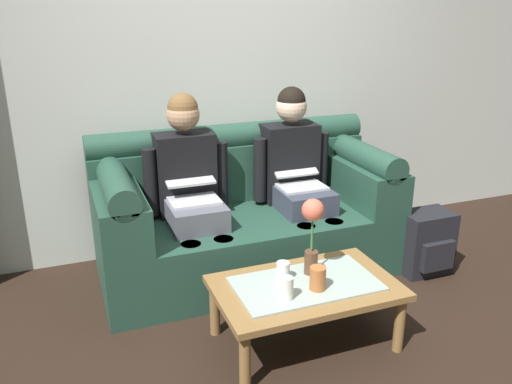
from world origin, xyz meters
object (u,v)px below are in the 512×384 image
person_left (190,183)px  cup_far_center (283,271)px  coffee_table (306,291)px  cup_near_left (287,288)px  person_right (296,171)px  couch (245,216)px  cup_near_right (318,278)px  flower_vase (312,226)px  backpack_right (426,243)px

person_left → cup_far_center: (0.27, -0.87, -0.25)m
person_left → coffee_table: size_ratio=1.27×
coffee_table → cup_near_left: bearing=-145.6°
person_right → couch: bearing=179.7°
cup_near_right → cup_far_center: (-0.13, 0.15, -0.01)m
person_left → person_right: 0.75m
cup_near_left → cup_far_center: bearing=72.2°
coffee_table → cup_near_right: (0.03, -0.08, 0.11)m
person_right → cup_near_right: bearing=-108.8°
coffee_table → cup_far_center: size_ratio=9.53×
flower_vase → cup_near_left: bearing=-139.4°
cup_near_right → cup_far_center: bearing=129.5°
coffee_table → cup_far_center: bearing=143.4°
flower_vase → cup_far_center: size_ratio=4.24×
person_right → cup_near_left: 1.21m
flower_vase → cup_far_center: (-0.17, -0.01, -0.23)m
couch → cup_far_center: (-0.10, -0.87, 0.04)m
backpack_right → coffee_table: bearing=-158.7°
person_right → coffee_table: bearing=-111.5°
couch → backpack_right: (1.12, -0.51, -0.16)m
person_left → coffee_table: (0.37, -0.95, -0.35)m
cup_near_left → backpack_right: bearing=23.1°
coffee_table → cup_near_right: 0.14m
flower_vase → backpack_right: bearing=18.3°
person_right → cup_near_left: bearing=-116.8°
person_left → cup_far_center: size_ratio=12.10×
cup_far_center → cup_near_left: bearing=-107.8°
cup_near_left → coffee_table: bearing=34.4°
couch → person_right: (0.37, -0.00, 0.28)m
backpack_right → person_right: bearing=145.6°
coffee_table → flower_vase: bearing=51.3°
cup_near_right → cup_far_center: 0.20m
cup_near_right → cup_far_center: cup_near_right is taller
couch → cup_near_left: 1.07m
cup_far_center → person_left: bearing=107.4°
coffee_table → backpack_right: size_ratio=2.23×
couch → flower_vase: (0.07, -0.86, 0.27)m
person_right → backpack_right: (0.75, -0.51, -0.45)m
backpack_right → cup_far_center: bearing=-163.5°
person_right → cup_near_right: 1.11m
cup_near_left → backpack_right: (1.28, 0.54, -0.21)m
flower_vase → couch: bearing=94.7°
person_left → backpack_right: bearing=-18.9°
cup_near_left → cup_near_right: size_ratio=0.96×
person_right → cup_far_center: 1.02m
cup_near_left → cup_far_center: 0.19m
cup_near_left → couch: bearing=81.4°
coffee_table → flower_vase: 0.35m
person_left → backpack_right: 1.64m
coffee_table → cup_near_left: size_ratio=8.13×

